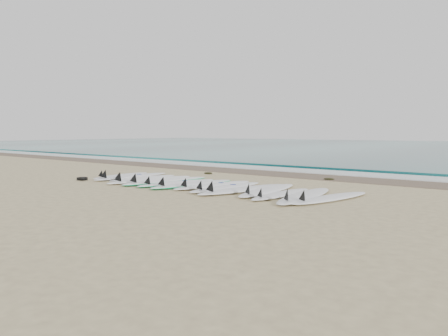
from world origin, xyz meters
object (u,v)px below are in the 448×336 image
Objects in this scene: surfboard_13 at (329,198)px; surfboard_7 at (212,185)px; leash_coil at (82,179)px; surfboard_0 at (120,175)px.

surfboard_7 is at bearing -171.97° from surfboard_13.
leash_coil is at bearing -161.70° from surfboard_13.
leash_coil is (-0.11, -1.30, -0.00)m from surfboard_0.
surfboard_13 is at bearing -8.93° from surfboard_0.
surfboard_13 is at bearing 6.13° from surfboard_7.
surfboard_0 is 0.92× the size of surfboard_13.
surfboard_0 is 0.90× the size of surfboard_7.
surfboard_13 reaches higher than leash_coil.
leash_coil is at bearing -155.43° from surfboard_7.
surfboard_0 is at bearing -173.50° from surfboard_7.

